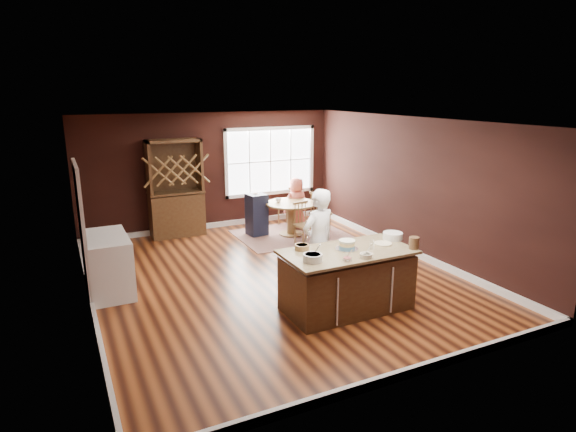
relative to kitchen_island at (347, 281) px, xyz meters
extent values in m
plane|color=brown|center=(-0.47, 1.64, -0.44)|extent=(7.00, 7.00, 0.00)
plane|color=white|center=(-0.47, 1.64, 2.26)|extent=(7.00, 7.00, 0.00)
plane|color=black|center=(-0.47, 5.14, 0.91)|extent=(6.00, 0.00, 6.00)
plane|color=black|center=(-0.47, -1.86, 0.91)|extent=(6.00, 0.00, 6.00)
plane|color=black|center=(-3.47, 1.64, 0.91)|extent=(0.00, 7.00, 7.00)
plane|color=black|center=(2.53, 1.64, 0.91)|extent=(0.00, 7.00, 7.00)
cube|color=#3E2212|center=(0.00, 0.00, -0.03)|extent=(1.85, 0.93, 0.83)
cube|color=tan|center=(0.00, 0.00, 0.46)|extent=(1.93, 1.01, 0.04)
cylinder|color=brown|center=(0.94, 3.77, -0.42)|extent=(0.53, 0.53, 0.04)
cylinder|color=brown|center=(0.94, 3.77, -0.08)|extent=(0.19, 0.19, 0.67)
cylinder|color=brown|center=(0.94, 3.77, 0.29)|extent=(1.13, 1.13, 0.04)
imported|color=white|center=(-0.09, 0.72, 0.42)|extent=(0.71, 0.56, 1.72)
cylinder|color=white|center=(-0.68, -0.17, 0.53)|extent=(0.27, 0.27, 0.10)
cylinder|color=brown|center=(-0.58, 0.33, 0.52)|extent=(0.21, 0.21, 0.08)
cylinder|color=silver|center=(-0.24, -0.36, 0.51)|extent=(0.13, 0.13, 0.05)
cylinder|color=beige|center=(0.06, -0.38, 0.51)|extent=(0.18, 0.18, 0.07)
cylinder|color=silver|center=(0.35, -0.09, 0.55)|extent=(0.07, 0.07, 0.13)
cylinder|color=beige|center=(0.65, 0.02, 0.49)|extent=(0.27, 0.27, 0.02)
cylinder|color=white|center=(0.94, 0.17, 0.53)|extent=(0.31, 0.31, 0.11)
cylinder|color=brown|center=(0.92, -0.35, 0.57)|extent=(0.15, 0.15, 0.18)
cube|color=brown|center=(0.94, 3.77, -0.43)|extent=(2.39, 1.85, 0.01)
imported|color=#C75B4B|center=(1.29, 4.20, 0.17)|extent=(0.62, 0.42, 1.22)
cylinder|color=beige|center=(1.20, 3.66, 0.32)|extent=(0.19, 0.19, 0.01)
imported|color=white|center=(0.69, 3.92, 0.36)|extent=(0.15, 0.15, 0.10)
cube|color=#321F0F|center=(-1.37, 4.86, 0.64)|extent=(1.18, 0.49, 2.16)
cube|color=white|center=(-3.11, 1.92, 0.03)|extent=(0.65, 0.63, 0.94)
cube|color=white|center=(-3.11, 2.56, 0.03)|extent=(0.64, 0.62, 0.93)
camera|label=1|loc=(-3.69, -5.60, 2.76)|focal=30.00mm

